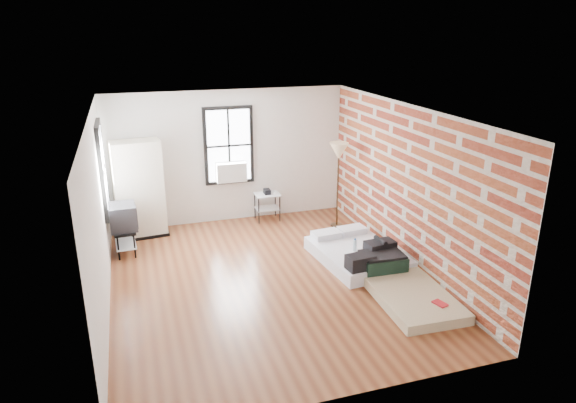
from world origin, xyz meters
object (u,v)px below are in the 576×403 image
object	(u,v)px
mattress_bare	(401,284)
tv_stand	(123,219)
side_table	(267,199)
floor_lamp	(339,155)
wardrobe	(139,189)
mattress_main	(358,253)

from	to	relation	value
mattress_bare	tv_stand	distance (m)	5.07
side_table	floor_lamp	world-z (taller)	floor_lamp
mattress_bare	wardrobe	world-z (taller)	wardrobe
wardrobe	side_table	xyz separation A→B (m)	(2.64, 0.07, -0.49)
wardrobe	floor_lamp	distance (m)	4.05
wardrobe	side_table	distance (m)	2.68
mattress_bare	mattress_main	bearing A→B (deg)	100.80
floor_lamp	tv_stand	size ratio (longest dim) A/B	1.88
wardrobe	mattress_bare	bearing A→B (deg)	-48.76
wardrobe	mattress_main	bearing A→B (deg)	-38.77
side_table	tv_stand	world-z (taller)	tv_stand
mattress_main	wardrobe	size ratio (longest dim) A/B	0.97
mattress_bare	tv_stand	size ratio (longest dim) A/B	2.14
wardrobe	floor_lamp	size ratio (longest dim) A/B	1.09
mattress_main	side_table	xyz separation A→B (m)	(-1.00, 2.50, 0.32)
side_table	mattress_bare	bearing A→B (deg)	-72.39
floor_lamp	tv_stand	distance (m)	4.35
side_table	mattress_main	bearing A→B (deg)	-68.23
side_table	tv_stand	xyz separation A→B (m)	(-2.96, -0.87, 0.21)
tv_stand	side_table	bearing A→B (deg)	13.71
mattress_bare	wardrobe	xyz separation A→B (m)	(-3.82, 3.66, 0.84)
wardrobe	tv_stand	bearing A→B (deg)	-117.09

